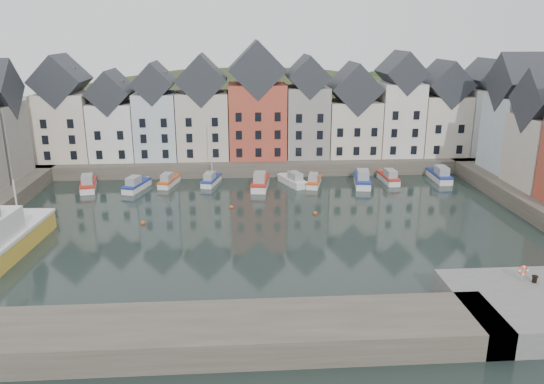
{
  "coord_description": "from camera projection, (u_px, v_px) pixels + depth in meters",
  "views": [
    {
      "loc": [
        -3.22,
        -54.26,
        21.03
      ],
      "look_at": [
        0.9,
        6.0,
        2.6
      ],
      "focal_mm": 35.0,
      "sensor_mm": 36.0,
      "label": 1
    }
  ],
  "objects": [
    {
      "name": "near_wall",
      "position": [
        141.0,
        337.0,
        36.19
      ],
      "size": [
        50.0,
        6.0,
        2.0
      ],
      "primitive_type": "cube",
      "color": "#484337",
      "rests_on": "ground"
    },
    {
      "name": "boat_i",
      "position": [
        389.0,
        178.0,
        76.57
      ],
      "size": [
        2.06,
        5.84,
        2.21
      ],
      "rotation": [
        0.0,
        0.0,
        0.05
      ],
      "color": "silver",
      "rests_on": "ground"
    },
    {
      "name": "large_vessel",
      "position": [
        6.0,
        238.0,
        51.65
      ],
      "size": [
        4.74,
        13.87,
        7.09
      ],
      "rotation": [
        0.0,
        0.0,
        -0.08
      ],
      "color": "gold",
      "rests_on": "ground"
    },
    {
      "name": "far_quay",
      "position": [
        257.0,
        159.0,
        86.46
      ],
      "size": [
        90.0,
        16.0,
        2.0
      ],
      "primitive_type": "cube",
      "color": "#484337",
      "rests_on": "ground"
    },
    {
      "name": "boat_j",
      "position": [
        439.0,
        175.0,
        77.5
      ],
      "size": [
        2.15,
        6.49,
        2.48
      ],
      "rotation": [
        0.0,
        0.0,
        -0.02
      ],
      "color": "silver",
      "rests_on": "ground"
    },
    {
      "name": "hillside",
      "position": [
        253.0,
        215.0,
        116.81
      ],
      "size": [
        153.6,
        70.4,
        64.0
      ],
      "color": "#253018",
      "rests_on": "ground"
    },
    {
      "name": "boat_f",
      "position": [
        293.0,
        181.0,
        75.11
      ],
      "size": [
        3.94,
        6.04,
        2.23
      ],
      "rotation": [
        0.0,
        0.0,
        0.4
      ],
      "color": "silver",
      "rests_on": "ground"
    },
    {
      "name": "mooring_buoys",
      "position": [
        231.0,
        214.0,
        62.91
      ],
      "size": [
        20.5,
        5.5,
        0.5
      ],
      "color": "#C24816",
      "rests_on": "ground"
    },
    {
      "name": "boat_d",
      "position": [
        211.0,
        180.0,
        75.51
      ],
      "size": [
        2.93,
        5.59,
        10.22
      ],
      "rotation": [
        0.0,
        0.0,
        -0.25
      ],
      "color": "silver",
      "rests_on": "ground"
    },
    {
      "name": "far_terrace",
      "position": [
        277.0,
        112.0,
        82.46
      ],
      "size": [
        72.37,
        8.16,
        17.78
      ],
      "color": "beige",
      "rests_on": "far_quay"
    },
    {
      "name": "boat_c",
      "position": [
        169.0,
        181.0,
        75.04
      ],
      "size": [
        2.85,
        5.59,
        2.05
      ],
      "rotation": [
        0.0,
        0.0,
        -0.23
      ],
      "color": "silver",
      "rests_on": "ground"
    },
    {
      "name": "ground",
      "position": [
        268.0,
        231.0,
        58.13
      ],
      "size": [
        260.0,
        260.0,
        0.0
      ],
      "primitive_type": "plane",
      "color": "black",
      "rests_on": "ground"
    },
    {
      "name": "boat_g",
      "position": [
        314.0,
        181.0,
        74.95
      ],
      "size": [
        2.95,
        5.62,
        2.07
      ],
      "rotation": [
        0.0,
        0.0,
        -0.25
      ],
      "color": "silver",
      "rests_on": "ground"
    },
    {
      "name": "boat_e",
      "position": [
        260.0,
        182.0,
        73.77
      ],
      "size": [
        3.02,
        6.99,
        2.6
      ],
      "rotation": [
        0.0,
        0.0,
        -0.14
      ],
      "color": "silver",
      "rests_on": "ground"
    },
    {
      "name": "boat_b",
      "position": [
        136.0,
        185.0,
        72.86
      ],
      "size": [
        3.42,
        6.07,
        2.23
      ],
      "rotation": [
        0.0,
        0.0,
        -0.3
      ],
      "color": "silver",
      "rests_on": "ground"
    },
    {
      "name": "boat_h",
      "position": [
        362.0,
        180.0,
        75.08
      ],
      "size": [
        3.17,
        7.02,
        2.6
      ],
      "rotation": [
        0.0,
        0.0,
        -0.16
      ],
      "color": "silver",
      "rests_on": "ground"
    },
    {
      "name": "boat_a",
      "position": [
        88.0,
        184.0,
        73.15
      ],
      "size": [
        3.14,
        6.58,
        2.43
      ],
      "rotation": [
        0.0,
        0.0,
        0.19
      ],
      "color": "silver",
      "rests_on": "ground"
    },
    {
      "name": "mooring_bollard",
      "position": [
        535.0,
        279.0,
        41.71
      ],
      "size": [
        0.48,
        0.48,
        0.56
      ],
      "color": "black",
      "rests_on": "near_quay"
    },
    {
      "name": "life_ring_post",
      "position": [
        523.0,
        271.0,
        41.87
      ],
      "size": [
        0.8,
        0.17,
        1.3
      ],
      "color": "gray",
      "rests_on": "near_quay"
    }
  ]
}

